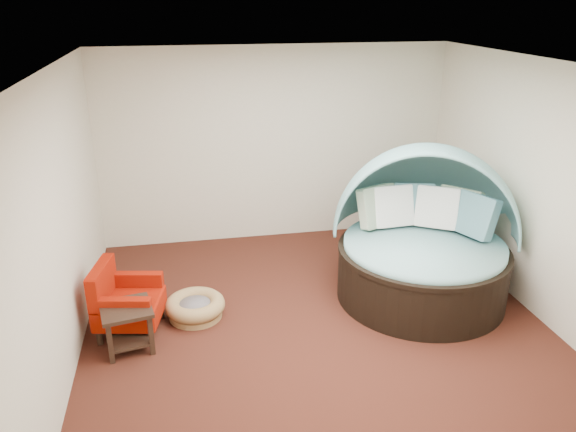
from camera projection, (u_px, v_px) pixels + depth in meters
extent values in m
plane|color=#471E14|center=(315.00, 321.00, 6.30)|extent=(5.00, 5.00, 0.00)
plane|color=beige|center=(275.00, 145.00, 8.07)|extent=(5.00, 0.00, 5.00)
plane|color=beige|center=(413.00, 339.00, 3.51)|extent=(5.00, 0.00, 5.00)
plane|color=beige|center=(62.00, 221.00, 5.34)|extent=(0.00, 5.00, 5.00)
plane|color=beige|center=(535.00, 189.00, 6.24)|extent=(0.00, 5.00, 5.00)
plane|color=white|center=(320.00, 65.00, 5.28)|extent=(5.00, 5.00, 0.00)
cylinder|color=black|center=(421.00, 274.00, 6.70)|extent=(2.59, 2.59, 0.60)
cylinder|color=black|center=(423.00, 250.00, 6.58)|extent=(2.62, 2.62, 0.05)
cylinder|color=#8AB9C0|center=(424.00, 246.00, 6.56)|extent=(2.45, 2.45, 0.13)
cube|color=#3B6450|center=(378.00, 206.00, 6.87)|extent=(0.58, 0.46, 0.53)
cube|color=white|center=(392.00, 206.00, 6.88)|extent=(0.52, 0.32, 0.53)
cube|color=#578C98|center=(414.00, 204.00, 6.96)|extent=(0.56, 0.40, 0.53)
cube|color=white|center=(437.00, 207.00, 6.84)|extent=(0.58, 0.51, 0.53)
cube|color=#3B6450|center=(459.00, 209.00, 6.80)|extent=(0.55, 0.57, 0.53)
cube|color=#578C98|center=(476.00, 215.00, 6.59)|extent=(0.46, 0.58, 0.53)
cylinder|color=olive|center=(196.00, 314.00, 6.38)|extent=(0.62, 0.62, 0.07)
torus|color=olive|center=(195.00, 305.00, 6.33)|extent=(0.70, 0.70, 0.17)
cylinder|color=slate|center=(195.00, 307.00, 6.34)|extent=(0.42, 0.42, 0.10)
cylinder|color=black|center=(100.00, 337.00, 5.85)|extent=(0.07, 0.07, 0.16)
cylinder|color=black|center=(114.00, 311.00, 6.35)|extent=(0.07, 0.07, 0.16)
cylinder|color=black|center=(151.00, 337.00, 5.85)|extent=(0.07, 0.07, 0.16)
cylinder|color=black|center=(161.00, 311.00, 6.35)|extent=(0.07, 0.07, 0.16)
cube|color=#920C03|center=(130.00, 308.00, 6.03)|extent=(0.78, 0.78, 0.23)
cube|color=#920C03|center=(102.00, 282.00, 5.92)|extent=(0.25, 0.68, 0.39)
cube|color=#920C03|center=(125.00, 306.00, 5.69)|extent=(0.54, 0.21, 0.16)
cube|color=#920C03|center=(139.00, 279.00, 6.22)|extent=(0.54, 0.21, 0.16)
cube|color=black|center=(126.00, 309.00, 5.66)|extent=(0.58, 0.58, 0.04)
cube|color=black|center=(129.00, 338.00, 5.78)|extent=(0.51, 0.51, 0.03)
cube|color=black|center=(110.00, 344.00, 5.50)|extent=(0.06, 0.06, 0.44)
cube|color=black|center=(106.00, 324.00, 5.85)|extent=(0.06, 0.06, 0.44)
cube|color=black|center=(151.00, 335.00, 5.64)|extent=(0.06, 0.06, 0.44)
cube|color=black|center=(145.00, 316.00, 5.98)|extent=(0.06, 0.06, 0.44)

